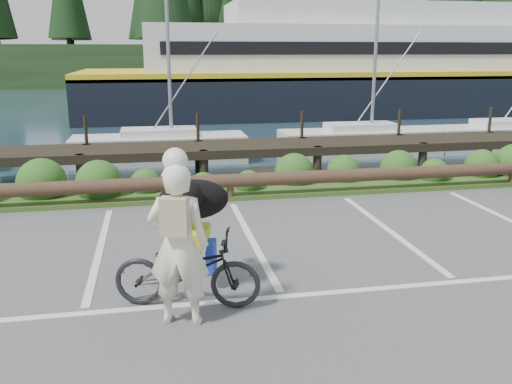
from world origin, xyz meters
TOP-DOWN VIEW (x-y plane):
  - ground at (0.00, 0.00)m, footprint 72.00×72.00m
  - harbor_backdrop at (0.40, 78.42)m, footprint 170.00×160.00m
  - vegetation_strip at (0.00, 5.30)m, footprint 34.00×1.60m
  - log_rail at (0.00, 4.60)m, footprint 32.00×0.30m
  - bicycle at (-1.28, -0.41)m, footprint 2.01×1.13m
  - cyclist at (-1.39, -0.84)m, footprint 0.83×0.65m
  - dog at (-1.12, 0.18)m, footprint 0.70×1.04m

SIDE VIEW (x-z plane):
  - harbor_backdrop at x=0.40m, z-range -15.00..15.00m
  - ground at x=0.00m, z-range 0.00..0.00m
  - log_rail at x=0.00m, z-range -0.30..0.30m
  - vegetation_strip at x=0.00m, z-range 0.00..0.10m
  - bicycle at x=-1.28m, z-range 0.00..1.00m
  - cyclist at x=-1.39m, z-range 0.00..2.01m
  - dog at x=-1.12m, z-range 1.00..1.55m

